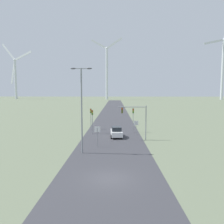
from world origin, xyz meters
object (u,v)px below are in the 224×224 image
object	(u,v)px
wind_turbine_left	(107,69)
traffic_light_post_near_left	(92,116)
streetlamp	(82,101)
stop_sign_far	(136,125)
traffic_light_post_near_right	(133,115)
traffic_light_mast_overhead	(136,115)
wind_turbine_center	(223,64)
car_approaching	(116,132)
wind_turbine_far_left	(15,74)
stop_sign_near	(97,133)
traffic_light_post_mid_left	(91,114)

from	to	relation	value
wind_turbine_left	traffic_light_post_near_left	bearing A→B (deg)	-88.66
streetlamp	stop_sign_far	bearing A→B (deg)	56.52
traffic_light_post_near_right	traffic_light_mast_overhead	bearing A→B (deg)	-91.03
traffic_light_mast_overhead	wind_turbine_left	distance (m)	180.58
streetlamp	wind_turbine_center	distance (m)	204.80
car_approaching	wind_turbine_left	xyz separation A→B (m)	(-8.48, 176.37, 28.46)
traffic_light_mast_overhead	wind_turbine_left	size ratio (longest dim) A/B	0.10
traffic_light_mast_overhead	wind_turbine_left	xyz separation A→B (m)	(-11.55, 178.41, 25.37)
stop_sign_far	streetlamp	bearing A→B (deg)	-123.48
wind_turbine_far_left	streetlamp	bearing A→B (deg)	-63.48
traffic_light_post_near_left	wind_turbine_far_left	world-z (taller)	wind_turbine_far_left
traffic_light_mast_overhead	stop_sign_far	bearing A→B (deg)	83.78
stop_sign_near	wind_turbine_far_left	size ratio (longest dim) A/B	0.05
streetlamp	car_approaching	xyz separation A→B (m)	(4.38, 9.62, -5.67)
traffic_light_post_near_left	wind_turbine_left	xyz separation A→B (m)	(-4.06, 173.16, 26.17)
stop_sign_far	traffic_light_post_near_left	size ratio (longest dim) A/B	0.57
car_approaching	wind_turbine_center	bearing A→B (deg)	59.61
streetlamp	traffic_light_mast_overhead	bearing A→B (deg)	45.51
traffic_light_post_near_left	traffic_light_post_near_right	bearing A→B (deg)	10.38
traffic_light_mast_overhead	stop_sign_near	bearing A→B (deg)	-142.23
wind_turbine_left	stop_sign_near	bearing A→B (deg)	-88.19
traffic_light_post_near_left	wind_turbine_center	distance (m)	194.40
wind_turbine_far_left	wind_turbine_left	distance (m)	92.46
traffic_light_post_near_left	car_approaching	distance (m)	5.92
stop_sign_far	traffic_light_post_near_left	bearing A→B (deg)	173.91
traffic_light_post_mid_left	traffic_light_mast_overhead	bearing A→B (deg)	-49.72
streetlamp	traffic_light_post_mid_left	size ratio (longest dim) A/B	2.50
car_approaching	wind_turbine_left	distance (m)	178.85
traffic_light_post_near_left	stop_sign_far	bearing A→B (deg)	-6.09
traffic_light_post_near_right	traffic_light_post_mid_left	bearing A→B (deg)	159.59
streetlamp	traffic_light_post_mid_left	xyz separation A→B (m)	(-0.84, 17.36, -3.46)
streetlamp	stop_sign_near	world-z (taller)	streetlamp
stop_sign_far	wind_turbine_left	size ratio (longest dim) A/B	0.04
stop_sign_far	wind_turbine_center	size ratio (longest dim) A/B	0.03
stop_sign_near	wind_turbine_left	bearing A→B (deg)	91.81
wind_turbine_center	traffic_light_mast_overhead	bearing A→B (deg)	-119.29
traffic_light_post_mid_left	wind_turbine_far_left	world-z (taller)	wind_turbine_far_left
traffic_light_post_near_left	car_approaching	world-z (taller)	traffic_light_post_near_left
car_approaching	stop_sign_near	bearing A→B (deg)	-112.55
car_approaching	traffic_light_post_near_right	bearing A→B (deg)	55.30
traffic_light_post_mid_left	traffic_light_mast_overhead	world-z (taller)	traffic_light_mast_overhead
traffic_light_post_near_left	traffic_light_post_mid_left	xyz separation A→B (m)	(-0.79, 4.52, -0.08)
stop_sign_near	traffic_light_mast_overhead	xyz separation A→B (m)	(5.78, 4.48, 1.95)
stop_sign_far	traffic_light_post_near_left	world-z (taller)	traffic_light_post_near_left
traffic_light_post_mid_left	traffic_light_mast_overhead	distance (m)	12.85
streetlamp	traffic_light_post_near_left	world-z (taller)	streetlamp
streetlamp	traffic_light_mast_overhead	distance (m)	10.94
wind_turbine_center	wind_turbine_far_left	bearing A→B (deg)	175.10
stop_sign_near	wind_turbine_center	world-z (taller)	wind_turbine_center
car_approaching	wind_turbine_far_left	xyz separation A→B (m)	(-100.60, 183.16, 24.36)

